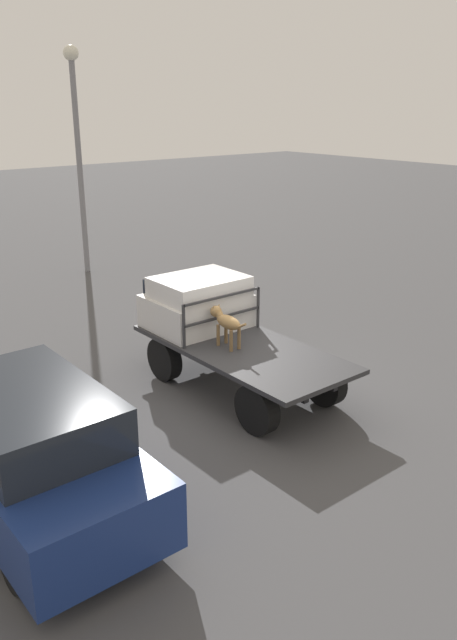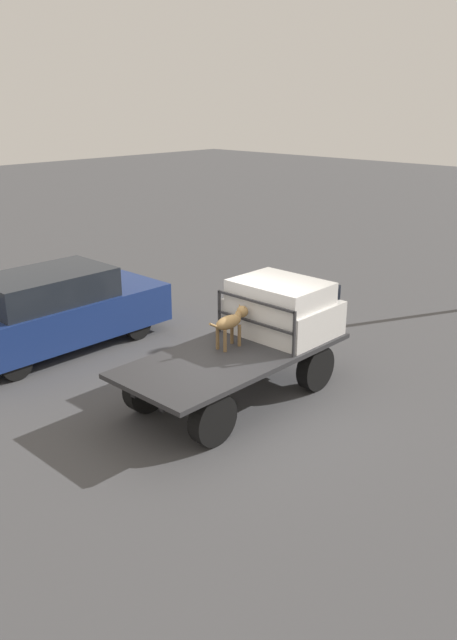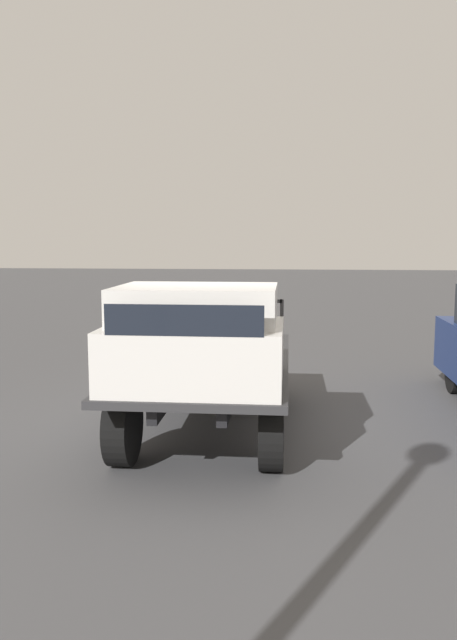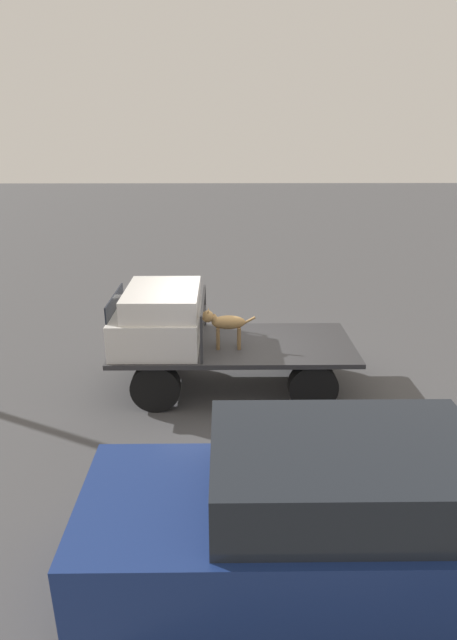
{
  "view_description": "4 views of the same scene",
  "coord_description": "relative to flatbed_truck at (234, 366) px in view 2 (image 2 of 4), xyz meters",
  "views": [
    {
      "loc": [
        -7.65,
        6.51,
        4.87
      ],
      "look_at": [
        0.09,
        0.21,
        1.36
      ],
      "focal_mm": 35.0,
      "sensor_mm": 36.0,
      "label": 1
    },
    {
      "loc": [
        -7.04,
        -6.52,
        4.85
      ],
      "look_at": [
        0.09,
        0.21,
        1.36
      ],
      "focal_mm": 35.0,
      "sensor_mm": 36.0,
      "label": 2
    },
    {
      "loc": [
        7.34,
        0.91,
        2.32
      ],
      "look_at": [
        0.09,
        0.21,
        1.36
      ],
      "focal_mm": 35.0,
      "sensor_mm": 36.0,
      "label": 3
    },
    {
      "loc": [
        0.18,
        7.97,
        4.25
      ],
      "look_at": [
        0.09,
        0.21,
        1.36
      ],
      "focal_mm": 28.0,
      "sensor_mm": 36.0,
      "label": 4
    }
  ],
  "objects": [
    {
      "name": "ground_plane",
      "position": [
        0.0,
        0.0,
        -0.62
      ],
      "size": [
        80.0,
        80.0,
        0.0
      ],
      "primitive_type": "plane",
      "color": "#474749"
    },
    {
      "name": "flatbed_truck",
      "position": [
        0.0,
        0.0,
        0.0
      ],
      "size": [
        4.13,
        1.84,
        0.87
      ],
      "color": "black",
      "rests_on": "ground"
    },
    {
      "name": "truck_cab",
      "position": [
        1.27,
        0.0,
        0.71
      ],
      "size": [
        1.43,
        1.72,
        0.98
      ],
      "color": "silver",
      "rests_on": "flatbed_truck"
    },
    {
      "name": "truck_headboard",
      "position": [
        0.52,
        0.0,
        0.77
      ],
      "size": [
        0.04,
        1.72,
        0.79
      ],
      "color": "#2D2D30",
      "rests_on": "flatbed_truck"
    },
    {
      "name": "dog",
      "position": [
        0.17,
        0.21,
        0.69
      ],
      "size": [
        0.94,
        0.23,
        0.7
      ],
      "rotation": [
        0.0,
        0.0,
        -0.1
      ],
      "color": "brown",
      "rests_on": "flatbed_truck"
    },
    {
      "name": "parked_sedan",
      "position": [
        -0.79,
        4.17,
        0.21
      ],
      "size": [
        4.55,
        1.72,
        1.65
      ],
      "rotation": [
        0.0,
        0.0,
        0.01
      ],
      "color": "black",
      "rests_on": "ground"
    }
  ]
}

